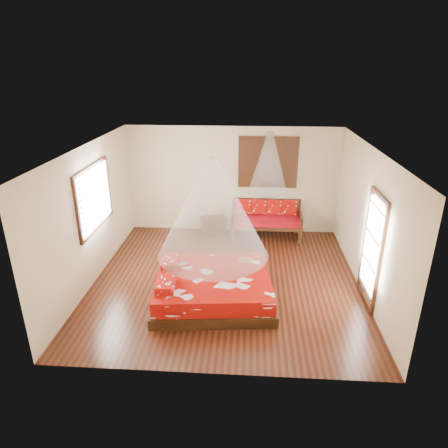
{
  "coord_description": "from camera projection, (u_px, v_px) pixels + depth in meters",
  "views": [
    {
      "loc": [
        0.46,
        -7.36,
        4.26
      ],
      "look_at": [
        -0.06,
        0.31,
        1.15
      ],
      "focal_mm": 32.0,
      "sensor_mm": 36.0,
      "label": 1
    }
  ],
  "objects": [
    {
      "name": "glazed_door",
      "position": [
        372.0,
        250.0,
        7.31
      ],
      "size": [
        0.08,
        1.02,
        2.16
      ],
      "color": "black",
      "rests_on": "floor"
    },
    {
      "name": "room",
      "position": [
        226.0,
        218.0,
        7.91
      ],
      "size": [
        5.54,
        5.54,
        2.84
      ],
      "color": "black",
      "rests_on": "ground"
    },
    {
      "name": "bed",
      "position": [
        212.0,
        287.0,
        7.7
      ],
      "size": [
        2.43,
        2.24,
        0.65
      ],
      "rotation": [
        0.0,
        0.0,
        0.1
      ],
      "color": "black",
      "rests_on": "floor"
    },
    {
      "name": "daybed",
      "position": [
        266.0,
        217.0,
        10.38
      ],
      "size": [
        1.8,
        0.8,
        0.95
      ],
      "color": "black",
      "rests_on": "floor"
    },
    {
      "name": "wine_tray",
      "position": [
        245.0,
        258.0,
        8.15
      ],
      "size": [
        0.28,
        0.28,
        0.23
      ],
      "rotation": [
        0.0,
        0.0,
        -0.13
      ],
      "color": "brown",
      "rests_on": "bed"
    },
    {
      "name": "window_left",
      "position": [
        95.0,
        198.0,
        8.15
      ],
      "size": [
        0.1,
        1.74,
        1.34
      ],
      "color": "black",
      "rests_on": "wall_left"
    },
    {
      "name": "mosquito_net_daybed",
      "position": [
        269.0,
        163.0,
        9.7
      ],
      "size": [
        0.98,
        0.98,
        1.5
      ],
      "primitive_type": "cone",
      "color": "white",
      "rests_on": "ceiling"
    },
    {
      "name": "shutter_panel",
      "position": [
        268.0,
        162.0,
        10.17
      ],
      "size": [
        1.52,
        0.06,
        1.32
      ],
      "color": "black",
      "rests_on": "wall_back"
    },
    {
      "name": "storage_chest",
      "position": [
        214.0,
        226.0,
        10.64
      ],
      "size": [
        0.76,
        0.66,
        0.45
      ],
      "rotation": [
        0.0,
        0.0,
        0.33
      ],
      "color": "black",
      "rests_on": "floor"
    },
    {
      "name": "mosquito_net_main",
      "position": [
        212.0,
        209.0,
        7.1
      ],
      "size": [
        2.04,
        2.04,
        1.8
      ],
      "primitive_type": "cone",
      "color": "white",
      "rests_on": "ceiling"
    }
  ]
}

